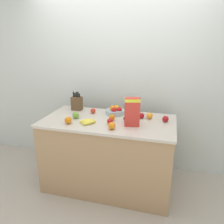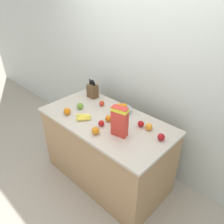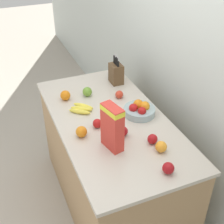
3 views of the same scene
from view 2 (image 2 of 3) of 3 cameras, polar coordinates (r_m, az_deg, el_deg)
name	(u,v)px [view 2 (image 2 of 3)]	position (r m, az deg, el deg)	size (l,w,h in m)	color
ground_plane	(107,175)	(3.12, -1.32, -16.10)	(14.00, 14.00, 0.00)	#B2A899
wall_back	(141,73)	(2.78, 7.62, 9.98)	(9.00, 0.06, 2.60)	silver
counter	(107,149)	(2.80, -1.43, -9.72)	(1.60, 0.83, 0.91)	tan
knife_block	(93,91)	(2.98, -5.10, 5.56)	(0.14, 0.10, 0.29)	brown
cereal_box	(120,120)	(2.18, 2.00, -2.22)	(0.18, 0.12, 0.33)	red
fruit_bowl	(121,109)	(2.64, 2.43, 0.69)	(0.25, 0.25, 0.11)	#99B2B7
banana_bunch	(84,117)	(2.55, -7.44, -1.37)	(0.21, 0.21, 0.04)	yellow
apple_front	(102,103)	(2.79, -2.68, 2.27)	(0.07, 0.07, 0.07)	red
apple_leftmost	(80,106)	(2.74, -8.32, 1.58)	(0.08, 0.08, 0.08)	#6B9E33
apple_rightmost	(161,137)	(2.25, 12.71, -6.39)	(0.07, 0.07, 0.07)	#A31419
apple_near_bananas	(121,124)	(2.39, 2.29, -3.11)	(0.07, 0.07, 0.07)	#A31419
apple_rear	(141,124)	(2.41, 7.54, -3.09)	(0.07, 0.07, 0.07)	#A31419
apple_middle	(101,123)	(2.40, -2.80, -2.96)	(0.07, 0.07, 0.07)	red
orange_back_center	(67,111)	(2.65, -11.64, 0.18)	(0.09, 0.09, 0.09)	orange
orange_front_center	(96,131)	(2.28, -4.32, -4.86)	(0.08, 0.08, 0.08)	orange
orange_mid_right	(149,127)	(2.37, 9.60, -3.81)	(0.08, 0.08, 0.08)	orange
orange_front_right	(108,118)	(2.47, -0.94, -1.67)	(0.08, 0.08, 0.08)	orange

